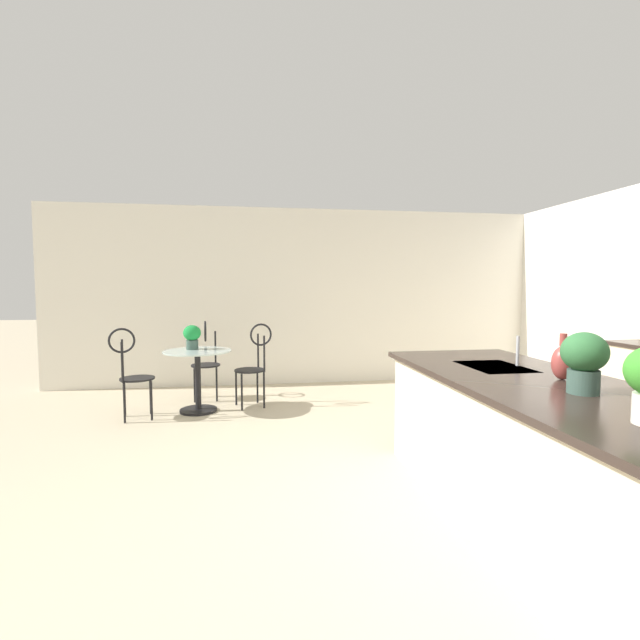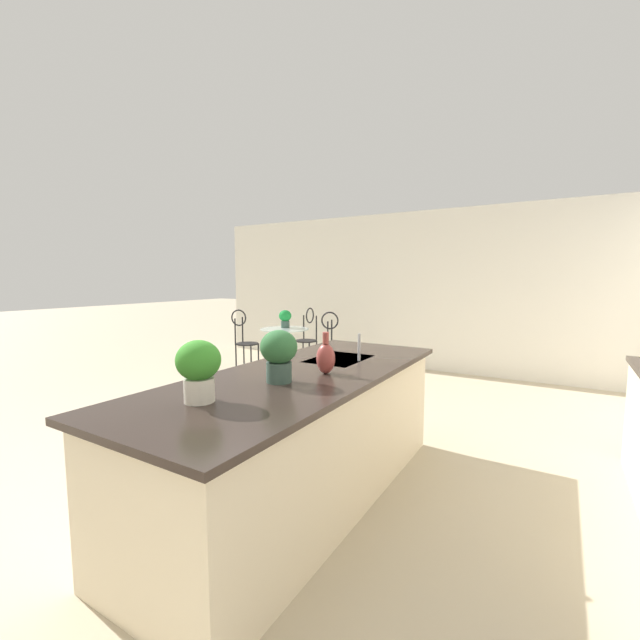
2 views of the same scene
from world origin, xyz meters
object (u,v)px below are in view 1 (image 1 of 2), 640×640
at_px(chair_near_window, 131,369).
at_px(chair_toward_desk, 206,356).
at_px(potted_plant_on_table, 192,335).
at_px(bistro_table, 198,375).
at_px(potted_plant_counter_near, 584,358).
at_px(chair_by_island, 254,361).
at_px(vase_on_counter, 562,362).

height_order(chair_near_window, chair_toward_desk, same).
distance_m(chair_near_window, potted_plant_on_table, 0.79).
xyz_separation_m(bistro_table, potted_plant_on_table, (-0.12, -0.07, 0.46)).
xyz_separation_m(potted_plant_on_table, potted_plant_counter_near, (3.49, 2.47, 0.20)).
distance_m(chair_near_window, chair_by_island, 1.42).
relative_size(chair_near_window, potted_plant_on_table, 3.52).
relative_size(chair_by_island, vase_on_counter, 3.62).
height_order(potted_plant_counter_near, vase_on_counter, potted_plant_counter_near).
bearing_deg(chair_toward_desk, bistro_table, -2.75).
xyz_separation_m(chair_toward_desk, potted_plant_on_table, (0.53, -0.10, 0.34)).
distance_m(chair_by_island, chair_toward_desk, 0.81).
distance_m(potted_plant_counter_near, vase_on_counter, 0.38).
bearing_deg(chair_near_window, vase_on_counter, 49.06).
relative_size(potted_plant_on_table, vase_on_counter, 1.03).
relative_size(chair_near_window, potted_plant_counter_near, 3.14).
height_order(chair_by_island, potted_plant_on_table, chair_by_island).
height_order(potted_plant_on_table, potted_plant_counter_near, potted_plant_counter_near).
bearing_deg(chair_by_island, bistro_table, -77.41).
bearing_deg(bistro_table, chair_by_island, 102.59).
relative_size(bistro_table, potted_plant_counter_near, 2.41).
bearing_deg(bistro_table, vase_on_counter, 40.04).
bearing_deg(chair_near_window, chair_toward_desk, 139.54).
bearing_deg(potted_plant_on_table, chair_toward_desk, 169.00).
height_order(potted_plant_on_table, vase_on_counter, vase_on_counter).
height_order(bistro_table, potted_plant_counter_near, potted_plant_counter_near).
bearing_deg(bistro_table, potted_plant_on_table, -148.83).
relative_size(chair_by_island, potted_plant_counter_near, 3.14).
distance_m(chair_by_island, potted_plant_counter_near, 3.95).
bearing_deg(chair_by_island, vase_on_counter, 30.49).
xyz_separation_m(bistro_table, chair_by_island, (-0.15, 0.67, 0.13)).
bearing_deg(bistro_table, chair_near_window, -73.57).
xyz_separation_m(bistro_table, chair_toward_desk, (-0.65, 0.03, 0.13)).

